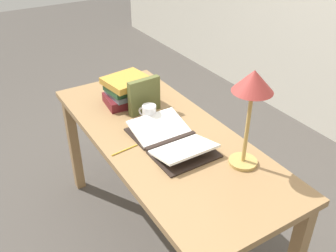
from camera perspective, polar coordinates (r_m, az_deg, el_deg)
name	(u,v)px	position (r m, az deg, el deg)	size (l,w,h in m)	color
ground_plane	(164,236)	(2.45, -0.60, -16.35)	(12.00, 12.00, 0.00)	#47423D
reading_desk	(163,150)	(2.01, -0.70, -3.75)	(1.56, 0.66, 0.76)	#937047
open_book	(171,140)	(1.87, 0.43, -2.09)	(0.47, 0.30, 0.06)	black
book_stack_tall	(128,90)	(2.22, -6.15, 5.43)	(0.25, 0.28, 0.16)	maroon
book_standing_upright	(144,96)	(2.11, -3.64, 4.60)	(0.05, 0.19, 0.20)	brown
reading_lamp	(252,90)	(1.59, 12.73, 5.31)	(0.18, 0.18, 0.47)	tan
coffee_mug	(149,114)	(2.03, -2.94, 1.87)	(0.10, 0.08, 0.10)	white
pencil	(125,150)	(1.84, -6.62, -3.65)	(0.02, 0.15, 0.01)	gold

